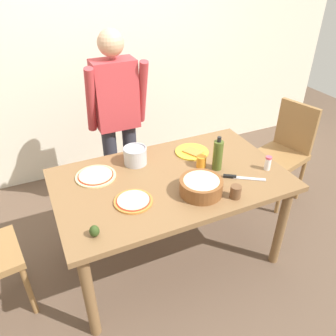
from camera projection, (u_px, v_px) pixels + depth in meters
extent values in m
plane|color=brown|center=(171.00, 254.00, 2.74)|extent=(8.00, 8.00, 0.00)
cube|color=silver|center=(102.00, 47.00, 3.25)|extent=(5.60, 0.10, 2.60)
cube|color=brown|center=(171.00, 180.00, 2.33)|extent=(1.60, 0.96, 0.04)
cylinder|color=brown|center=(89.00, 296.00, 1.98)|extent=(0.07, 0.07, 0.72)
cylinder|color=brown|center=(281.00, 227.00, 2.49)|extent=(0.07, 0.07, 0.72)
cylinder|color=brown|center=(65.00, 215.00, 2.59)|extent=(0.07, 0.07, 0.72)
cylinder|color=brown|center=(223.00, 172.00, 3.10)|extent=(0.07, 0.07, 0.72)
cylinder|color=#2D2D38|center=(112.00, 171.00, 3.01)|extent=(0.12, 0.12, 0.85)
cylinder|color=#2D2D38|center=(131.00, 166.00, 3.07)|extent=(0.12, 0.12, 0.85)
cube|color=#B7383D|center=(115.00, 95.00, 2.66)|extent=(0.34, 0.20, 0.55)
cylinder|color=#B7383D|center=(91.00, 101.00, 2.54)|extent=(0.07, 0.21, 0.55)
cylinder|color=#B7383D|center=(142.00, 93.00, 2.69)|extent=(0.07, 0.21, 0.55)
sphere|color=tan|center=(111.00, 43.00, 2.44)|extent=(0.20, 0.20, 0.20)
cylinder|color=olive|center=(29.00, 291.00, 2.18)|extent=(0.04, 0.04, 0.45)
cylinder|color=olive|center=(18.00, 257.00, 2.42)|extent=(0.04, 0.04, 0.45)
cube|color=olive|center=(280.00, 156.00, 3.12)|extent=(0.49, 0.49, 0.05)
cube|color=olive|center=(296.00, 127.00, 3.08)|extent=(0.14, 0.38, 0.45)
cylinder|color=olive|center=(250.00, 177.00, 3.27)|extent=(0.04, 0.04, 0.45)
cylinder|color=olive|center=(280.00, 193.00, 3.05)|extent=(0.04, 0.04, 0.45)
cylinder|color=olive|center=(271.00, 165.00, 3.46)|extent=(0.04, 0.04, 0.45)
cylinder|color=olive|center=(301.00, 179.00, 3.24)|extent=(0.04, 0.04, 0.45)
cylinder|color=beige|center=(96.00, 176.00, 2.33)|extent=(0.28, 0.28, 0.01)
cylinder|color=#B22D1E|center=(96.00, 175.00, 2.32)|extent=(0.25, 0.25, 0.00)
cylinder|color=beige|center=(96.00, 175.00, 2.32)|extent=(0.23, 0.23, 0.00)
cylinder|color=#C67A33|center=(133.00, 201.00, 2.09)|extent=(0.25, 0.25, 0.01)
cylinder|color=#B22D1E|center=(133.00, 200.00, 2.09)|extent=(0.22, 0.22, 0.00)
cylinder|color=beige|center=(133.00, 200.00, 2.09)|extent=(0.20, 0.20, 0.00)
cylinder|color=gold|center=(192.00, 152.00, 2.61)|extent=(0.26, 0.26, 0.01)
cube|color=#CC8438|center=(193.00, 152.00, 2.59)|extent=(0.15, 0.17, 0.01)
cylinder|color=brown|center=(201.00, 187.00, 2.15)|extent=(0.28, 0.28, 0.10)
ellipsoid|color=beige|center=(201.00, 182.00, 2.13)|extent=(0.25, 0.25, 0.05)
cylinder|color=#47561E|center=(218.00, 155.00, 2.36)|extent=(0.07, 0.07, 0.22)
cylinder|color=black|center=(219.00, 139.00, 2.29)|extent=(0.03, 0.03, 0.04)
cylinder|color=#B7B7BC|center=(135.00, 156.00, 2.45)|extent=(0.17, 0.17, 0.12)
torus|color=#A5A5AD|center=(135.00, 149.00, 2.41)|extent=(0.17, 0.17, 0.01)
cylinder|color=orange|center=(201.00, 162.00, 2.42)|extent=(0.07, 0.07, 0.08)
cylinder|color=brown|center=(236.00, 192.00, 2.11)|extent=(0.07, 0.07, 0.08)
cylinder|color=white|center=(268.00, 164.00, 2.39)|extent=(0.04, 0.04, 0.09)
cylinder|color=#D84C66|center=(269.00, 158.00, 2.36)|extent=(0.04, 0.04, 0.02)
cube|color=silver|center=(249.00, 179.00, 2.31)|extent=(0.20, 0.14, 0.01)
cube|color=black|center=(230.00, 176.00, 2.32)|extent=(0.09, 0.07, 0.02)
ellipsoid|color=#2D4219|center=(94.00, 231.00, 1.83)|extent=(0.06, 0.06, 0.07)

